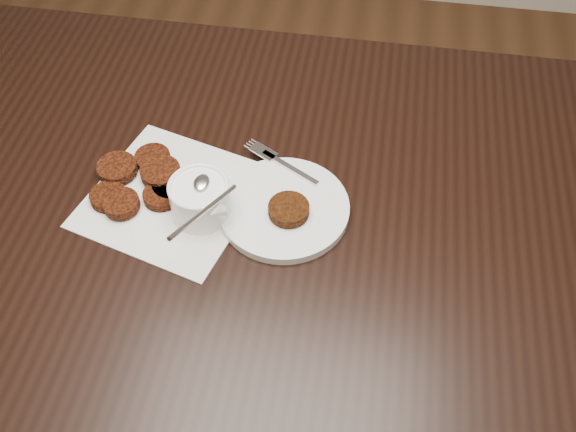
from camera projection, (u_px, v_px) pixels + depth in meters
The scene contains 5 objects.
table at pixel (294, 321), 1.33m from camera, with size 1.49×0.96×0.75m, color black.
napkin at pixel (172, 197), 1.05m from camera, with size 0.26×0.26×0.00m, color white.
sauce_ramekin at pixel (198, 185), 0.98m from camera, with size 0.13×0.13×0.13m, color white, non-canonical shape.
patty_cluster at pixel (146, 181), 1.06m from camera, with size 0.21×0.21×0.02m, color #62240C, non-canonical shape.
plate_with_patty at pixel (284, 205), 1.02m from camera, with size 0.22×0.22×0.03m, color white, non-canonical shape.
Camera 1 is at (0.14, -0.50, 1.56)m, focal length 39.11 mm.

